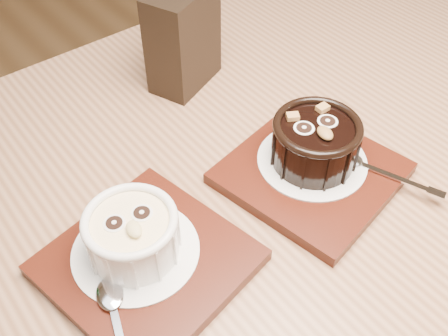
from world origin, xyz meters
The scene contains 10 objects.
table centered at (-0.03, 0.11, 0.66)m, with size 1.21×0.82×0.75m.
tray_left centered at (-0.15, 0.11, 0.76)m, with size 0.18×0.18×0.01m, color #46160B.
doily_left centered at (-0.16, 0.12, 0.77)m, with size 0.13×0.13×0.00m, color white.
ramekin_white centered at (-0.16, 0.12, 0.80)m, with size 0.09×0.09×0.06m.
spoon_left centered at (-0.22, 0.06, 0.77)m, with size 0.03×0.13×0.01m, color silver, non-canonical shape.
tray_right centered at (0.07, 0.09, 0.76)m, with size 0.18×0.18×0.01m, color #46160B.
doily_right centered at (0.07, 0.10, 0.77)m, with size 0.13×0.13×0.00m, color white.
ramekin_dark centered at (0.07, 0.10, 0.80)m, with size 0.10×0.10×0.06m.
spoon_right centered at (0.12, 0.04, 0.77)m, with size 0.03×0.13×0.01m, color silver, non-canonical shape.
condiment_stand centered at (0.06, 0.34, 0.82)m, with size 0.10×0.06×0.14m, color black.
Camera 1 is at (-0.28, -0.17, 1.21)m, focal length 42.00 mm.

